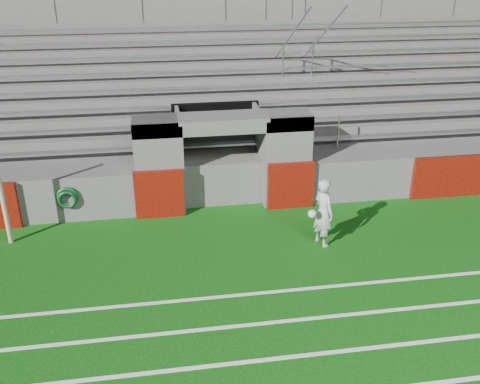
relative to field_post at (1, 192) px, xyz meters
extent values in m
plane|color=#0C460B|center=(5.51, -2.12, -1.37)|extent=(90.00, 90.00, 0.00)
cylinder|color=#C3B291|center=(0.00, 0.00, 0.00)|extent=(0.11, 0.11, 2.74)
cube|color=white|center=(5.51, -5.12, -1.36)|extent=(28.00, 0.09, 0.01)
cube|color=white|center=(5.51, -4.12, -1.36)|extent=(28.00, 0.09, 0.01)
cube|color=white|center=(5.51, -3.12, -1.36)|extent=(28.00, 0.09, 0.01)
cube|color=#565452|center=(3.71, 1.38, -0.07)|extent=(1.20, 1.00, 2.60)
cube|color=#565452|center=(7.31, 1.38, -0.07)|extent=(1.20, 1.00, 2.60)
cube|color=black|center=(5.51, 3.08, -0.12)|extent=(2.60, 0.20, 2.50)
cube|color=#565452|center=(4.36, 1.98, -0.12)|extent=(0.10, 2.20, 2.50)
cube|color=#565452|center=(6.66, 1.98, -0.12)|extent=(0.10, 2.20, 2.50)
cube|color=#565452|center=(5.51, 1.38, 1.03)|extent=(4.80, 1.00, 0.40)
cube|color=#565452|center=(5.51, 5.23, -0.22)|extent=(26.00, 8.00, 0.20)
cube|color=#565452|center=(5.51, 5.23, -0.84)|extent=(26.00, 8.00, 1.05)
cube|color=#570E07|center=(3.71, 0.82, -0.69)|extent=(1.30, 0.15, 1.35)
cube|color=#570E07|center=(7.31, 0.82, -0.69)|extent=(1.30, 0.15, 1.35)
cube|color=#570E07|center=(12.01, 0.82, -0.74)|extent=(2.20, 0.15, 1.25)
cube|color=#979AA0|center=(5.51, 2.30, 0.10)|extent=(23.00, 0.28, 0.06)
cube|color=#565452|center=(5.51, 3.15, 0.07)|extent=(24.00, 0.75, 0.38)
cube|color=#979AA0|center=(5.51, 3.05, 0.48)|extent=(23.00, 0.28, 0.06)
cube|color=#565452|center=(5.51, 3.90, 0.26)|extent=(24.00, 0.75, 0.76)
cube|color=#979AA0|center=(5.51, 3.80, 0.86)|extent=(23.00, 0.28, 0.06)
cube|color=#565452|center=(5.51, 4.65, 0.45)|extent=(24.00, 0.75, 1.14)
cube|color=#979AA0|center=(5.51, 4.55, 1.24)|extent=(23.00, 0.28, 0.06)
cube|color=#565452|center=(5.51, 5.40, 0.64)|extent=(24.00, 0.75, 1.52)
cube|color=#979AA0|center=(5.51, 5.30, 1.62)|extent=(23.00, 0.28, 0.06)
cube|color=#565452|center=(5.51, 6.15, 0.83)|extent=(24.00, 0.75, 1.90)
cube|color=#979AA0|center=(5.51, 6.05, 2.00)|extent=(23.00, 0.28, 0.06)
cube|color=#565452|center=(5.51, 6.90, 1.02)|extent=(24.00, 0.75, 2.28)
cube|color=#979AA0|center=(5.51, 6.80, 2.38)|extent=(23.00, 0.28, 0.06)
cube|color=#565452|center=(5.51, 7.65, 1.21)|extent=(24.00, 0.75, 2.66)
cube|color=#979AA0|center=(5.51, 7.55, 2.76)|extent=(23.00, 0.28, 0.06)
cube|color=#565452|center=(5.51, 8.33, 1.28)|extent=(26.00, 0.60, 5.29)
cylinder|color=#A5A8AD|center=(8.01, 2.03, 0.38)|extent=(0.05, 0.05, 1.00)
cylinder|color=#A5A8AD|center=(8.01, 5.03, 1.90)|extent=(0.05, 0.05, 1.00)
cylinder|color=#A5A8AD|center=(8.01, 8.03, 3.42)|extent=(0.05, 0.05, 1.00)
cylinder|color=#A5A8AD|center=(8.01, 5.03, 2.40)|extent=(0.05, 6.02, 3.08)
cylinder|color=#A5A8AD|center=(9.01, 2.03, 0.38)|extent=(0.05, 0.05, 1.00)
cylinder|color=#A5A8AD|center=(9.01, 5.03, 1.90)|extent=(0.05, 0.05, 1.00)
cylinder|color=#A5A8AD|center=(9.01, 8.03, 3.42)|extent=(0.05, 0.05, 1.00)
cylinder|color=#A5A8AD|center=(9.01, 5.03, 2.40)|extent=(0.05, 6.02, 3.08)
cylinder|color=#A5A8AD|center=(0.51, 8.03, 3.47)|extent=(0.05, 0.05, 1.10)
cylinder|color=#A5A8AD|center=(3.51, 8.03, 3.47)|extent=(0.05, 0.05, 1.10)
cylinder|color=#A5A8AD|center=(6.51, 8.03, 3.47)|extent=(0.05, 0.05, 1.10)
cylinder|color=#A5A8AD|center=(9.51, 8.03, 3.47)|extent=(0.05, 0.05, 1.10)
cylinder|color=#A5A8AD|center=(12.51, 8.03, 3.47)|extent=(0.05, 0.05, 1.10)
cylinder|color=#A5A8AD|center=(15.51, 8.03, 3.47)|extent=(0.05, 0.05, 1.10)
imported|color=#ADB4B7|center=(7.59, -1.29, -0.51)|extent=(0.60, 0.73, 1.72)
sphere|color=silver|center=(7.23, -1.52, -0.41)|extent=(0.21, 0.21, 0.21)
torus|color=#0E4620|center=(1.34, 0.83, -0.61)|extent=(0.57, 0.11, 0.57)
torus|color=#0B3A19|center=(1.34, 0.78, -0.67)|extent=(0.50, 0.10, 0.50)
camera|label=1|loc=(3.78, -12.33, 5.21)|focal=40.00mm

